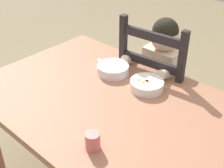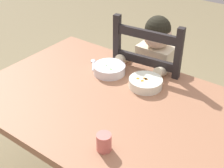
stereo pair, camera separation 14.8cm
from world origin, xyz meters
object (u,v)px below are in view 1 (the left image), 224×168
Objects in this scene: spoon at (99,62)px; dining_table at (105,112)px; bowl_of_peas at (113,69)px; dining_chair at (158,92)px; child_figure at (159,70)px; bowl_of_carrots at (147,85)px; drinking_cup at (93,141)px.

dining_table is at bearing -40.93° from spoon.
bowl_of_peas is at bearing 122.56° from dining_table.
dining_chair is (-0.01, 0.51, -0.13)m from dining_table.
child_figure is at bearing 43.27° from spoon.
child_figure reaches higher than spoon.
bowl_of_carrots reaches higher than dining_table.
dining_chair is at bearing 45.20° from child_figure.
bowl_of_peas is at bearing 124.78° from drinking_cup.
drinking_cup is (0.50, -0.54, 0.03)m from spoon.
dining_table is 17.18× the size of drinking_cup.
bowl_of_peas is 0.61m from drinking_cup.
bowl_of_carrots is at bearing 0.00° from bowl_of_peas.
dining_chair is at bearing 91.04° from dining_table.
spoon is 1.54× the size of drinking_cup.
drinking_cup is (0.22, -0.80, 0.26)m from dining_chair.
drinking_cup is at bearing -77.86° from bowl_of_carrots.
bowl_of_peas is at bearing -112.92° from dining_chair.
dining_chair is 5.58× the size of bowl_of_carrots.
bowl_of_carrots is (0.24, 0.00, -0.00)m from bowl_of_peas.
child_figure reaches higher than bowl_of_carrots.
bowl_of_carrots is 0.39m from spoon.
dining_table is 7.30× the size of bowl_of_peas.
bowl_of_carrots is (0.11, -0.30, 0.25)m from dining_chair.
child_figure is 8.21× the size of spoon.
drinking_cup is at bearing -74.42° from dining_chair.
bowl_of_carrots is at bearing -67.59° from child_figure.
bowl_of_carrots is 0.51m from drinking_cup.
dining_chair is 0.41m from bowl_of_carrots.
child_figure is (-0.01, 0.50, 0.04)m from dining_table.
bowl_of_peas is (-0.12, -0.29, 0.08)m from child_figure.
dining_table is 0.50m from child_figure.
bowl_of_peas is 0.24m from bowl_of_carrots.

